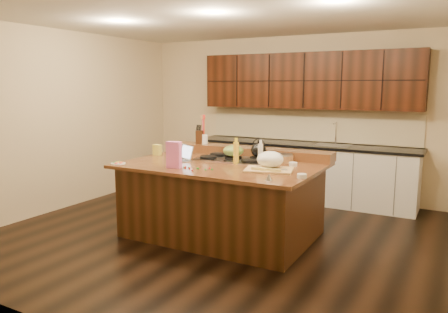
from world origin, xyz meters
The scene contains 33 objects.
room centered at (0.00, 0.00, 1.35)m, with size 5.52×5.02×2.72m.
island centered at (0.00, 0.00, 0.46)m, with size 2.40×1.60×0.92m.
back_ledge centered at (0.00, 0.70, 0.98)m, with size 2.40×0.30×0.12m, color black.
cooktop centered at (0.00, 0.30, 0.94)m, with size 0.92×0.52×0.05m.
back_counter centered at (0.30, 2.23, 0.98)m, with size 3.70×0.66×2.40m.
kettle centered at (0.30, 0.43, 1.05)m, with size 0.20×0.20×0.18m, color black.
green_bowl centered at (0.00, 0.30, 1.04)m, with size 0.27×0.27×0.15m, color #56712D.
laptop centered at (-0.55, -0.05, 0.97)m, with size 0.36×0.33×0.20m.
oil_bottle centered at (0.17, 0.06, 1.06)m, with size 0.07×0.07×0.27m, color yellow.
vinegar_bottle centered at (0.43, 0.19, 1.04)m, with size 0.06×0.06×0.25m, color silver.
wooden_tray centered at (0.68, -0.10, 1.02)m, with size 0.61×0.51×0.21m.
ramekin_a centered at (1.15, -0.35, 0.94)m, with size 0.10×0.10×0.04m, color white.
ramekin_b centered at (0.83, 0.26, 0.94)m, with size 0.10×0.10×0.04m, color white.
ramekin_c centered at (0.63, 0.12, 0.94)m, with size 0.10×0.10×0.04m, color white.
strainer_bowl centered at (0.65, 0.43, 0.97)m, with size 0.24×0.24×0.09m, color #996B3F.
kitchen_timer centered at (0.89, -0.62, 0.96)m, with size 0.08×0.08×0.07m, color silver.
pink_bag centered at (-0.35, -0.52, 1.08)m, with size 0.17×0.09×0.31m, color pink.
candy_plate centered at (-1.11, -0.65, 0.93)m, with size 0.18×0.18×0.01m, color white.
package_box centered at (-1.11, 0.15, 0.99)m, with size 0.10×0.07×0.15m, color gold.
utensil_crock centered at (-0.70, 0.70, 1.11)m, with size 0.12×0.12×0.14m, color white.
knife_block centered at (-0.75, 0.70, 1.14)m, with size 0.10×0.16×0.20m, color black.
gumdrop_0 centered at (-0.05, -0.60, 0.93)m, with size 0.02×0.02×0.02m, color red.
gumdrop_1 centered at (-0.19, -0.46, 0.93)m, with size 0.02×0.02×0.02m, color #198C26.
gumdrop_2 centered at (-0.08, -0.42, 0.93)m, with size 0.02×0.02×0.02m, color red.
gumdrop_3 centered at (-0.07, -0.46, 0.93)m, with size 0.02×0.02×0.02m, color #198C26.
gumdrop_4 centered at (-0.15, -0.51, 0.93)m, with size 0.02×0.02×0.02m, color red.
gumdrop_5 centered at (0.06, -0.49, 0.93)m, with size 0.02×0.02×0.02m, color #198C26.
gumdrop_6 centered at (-0.22, -0.48, 0.93)m, with size 0.02×0.02×0.02m, color red.
gumdrop_7 centered at (0.11, -0.44, 0.93)m, with size 0.02×0.02×0.02m, color #198C26.
gumdrop_8 centered at (0.05, -0.38, 0.93)m, with size 0.02×0.02×0.02m, color red.
gumdrop_9 centered at (-0.25, -0.47, 0.93)m, with size 0.02×0.02×0.02m, color #198C26.
gumdrop_10 centered at (-0.26, -0.43, 0.93)m, with size 0.02×0.02×0.02m, color red.
gumdrop_11 centered at (-0.06, -0.46, 0.93)m, with size 0.02×0.02×0.02m, color #198C26.
Camera 1 is at (2.58, -4.66, 1.88)m, focal length 35.00 mm.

